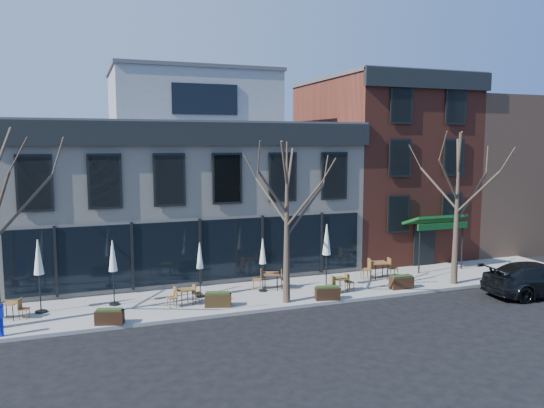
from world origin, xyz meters
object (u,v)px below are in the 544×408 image
object	(u,v)px
call_box	(0,318)
umbrella_0	(39,261)
cafe_set_0	(9,309)
parked_sedan	(538,279)

from	to	relation	value
call_box	umbrella_0	bearing A→B (deg)	64.14
cafe_set_0	call_box	bearing A→B (deg)	-92.13
call_box	parked_sedan	bearing A→B (deg)	-5.87
call_box	cafe_set_0	bearing A→B (deg)	87.87
call_box	cafe_set_0	xyz separation A→B (m)	(0.07, 2.02, -0.26)
call_box	umbrella_0	world-z (taller)	umbrella_0
parked_sedan	umbrella_0	distance (m)	22.30
call_box	cafe_set_0	distance (m)	2.03
call_box	umbrella_0	distance (m)	3.10
cafe_set_0	umbrella_0	distance (m)	2.11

